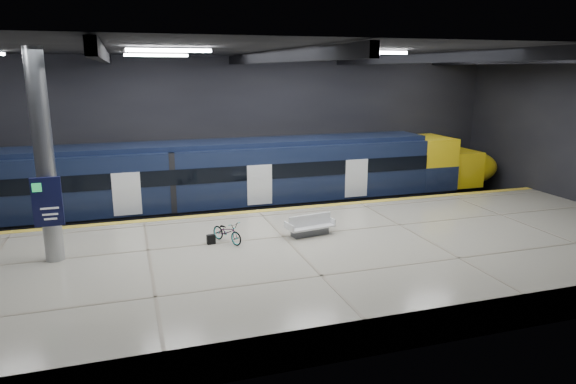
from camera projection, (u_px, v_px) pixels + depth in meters
name	position (u px, v px, depth m)	size (l,w,h in m)	color
ground	(276.00, 255.00, 20.75)	(30.00, 30.00, 0.00)	black
room_shell	(275.00, 112.00, 19.42)	(30.10, 16.10, 8.05)	black
platform	(296.00, 264.00, 18.30)	(30.00, 11.00, 1.10)	#B3AA97
safety_strip	(259.00, 211.00, 23.04)	(30.00, 0.40, 0.01)	yellow
rails	(245.00, 217.00, 25.82)	(30.00, 1.52, 0.16)	gray
train	(229.00, 179.00, 25.12)	(29.40, 2.84, 3.79)	black
bench	(310.00, 228.00, 19.66)	(1.95, 1.06, 0.82)	#595B60
bicycle	(227.00, 232.00, 18.80)	(0.54, 1.55, 0.81)	#99999E
pannier_bag	(211.00, 239.00, 18.68)	(0.30, 0.18, 0.35)	black
info_column	(45.00, 161.00, 16.39)	(0.90, 0.78, 6.90)	#9EA0A5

